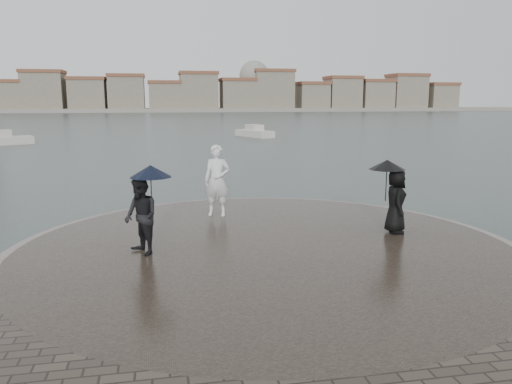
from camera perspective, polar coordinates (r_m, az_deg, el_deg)
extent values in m
plane|color=#2B3835|center=(9.15, 5.95, -14.43)|extent=(400.00, 400.00, 0.00)
cylinder|color=gray|center=(12.26, 1.17, -7.03)|extent=(12.50, 12.50, 0.32)
cylinder|color=#2D261E|center=(12.25, 1.17, -6.93)|extent=(11.90, 11.90, 0.36)
imported|color=white|center=(15.16, -4.48, 1.32)|extent=(0.90, 0.71, 2.17)
imported|color=black|center=(11.63, -13.01, -2.73)|extent=(1.01, 1.08, 1.77)
cylinder|color=black|center=(11.63, -11.86, -0.34)|extent=(0.02, 0.02, 0.90)
cone|color=black|center=(11.54, -11.96, 2.35)|extent=(0.97, 0.97, 0.28)
imported|color=black|center=(13.69, 15.69, -1.02)|extent=(0.75, 0.95, 1.70)
cylinder|color=black|center=(13.59, 14.65, 0.87)|extent=(0.02, 0.02, 0.90)
cone|color=black|center=(13.52, 14.76, 3.05)|extent=(0.96, 0.96, 0.26)
cube|color=gray|center=(170.98, -10.34, 9.21)|extent=(260.00, 20.00, 1.20)
cube|color=gray|center=(173.99, -26.61, 9.59)|extent=(10.00, 10.00, 9.00)
cube|color=brown|center=(174.08, -26.74, 11.23)|extent=(10.60, 10.60, 1.00)
cube|color=gray|center=(171.45, -23.05, 10.37)|extent=(12.00, 10.00, 12.00)
cube|color=brown|center=(171.66, -23.21, 12.53)|extent=(12.60, 10.60, 1.00)
cube|color=gray|center=(169.30, -18.65, 10.32)|extent=(11.00, 10.00, 10.00)
cube|color=brown|center=(169.43, -18.76, 12.17)|extent=(11.60, 10.60, 1.00)
cube|color=gray|center=(168.20, -14.54, 10.70)|extent=(11.00, 10.00, 11.00)
cube|color=brown|center=(168.37, -14.64, 12.74)|extent=(11.60, 10.60, 1.00)
cube|color=gray|center=(167.95, -10.37, 10.52)|extent=(10.00, 10.00, 9.00)
cube|color=brown|center=(168.04, -10.42, 12.22)|extent=(10.60, 10.60, 1.00)
cube|color=gray|center=(168.48, -6.57, 11.13)|extent=(12.00, 10.00, 12.00)
cube|color=brown|center=(168.69, -6.62, 13.34)|extent=(12.60, 10.60, 1.00)
cube|color=gray|center=(170.01, -2.11, 10.85)|extent=(11.00, 10.00, 10.00)
cube|color=brown|center=(170.13, -2.13, 12.70)|extent=(11.60, 10.60, 1.00)
cube|color=gray|center=(172.30, 1.91, 11.34)|extent=(13.00, 10.00, 13.00)
cube|color=brown|center=(172.55, 1.92, 13.66)|extent=(13.60, 10.60, 1.00)
cube|color=gray|center=(175.94, 6.43, 10.61)|extent=(10.00, 10.00, 9.00)
cube|color=brown|center=(176.03, 6.46, 12.24)|extent=(10.60, 10.60, 1.00)
cube|color=gray|center=(179.53, 9.85, 10.84)|extent=(11.00, 10.00, 11.00)
cube|color=brown|center=(179.69, 9.91, 12.75)|extent=(11.60, 10.60, 1.00)
cube|color=gray|center=(184.12, 13.39, 10.54)|extent=(11.00, 10.00, 10.00)
cube|color=brown|center=(184.23, 13.47, 12.25)|extent=(11.60, 10.60, 1.00)
cube|color=gray|center=(189.36, 16.78, 10.68)|extent=(12.00, 10.00, 12.00)
cube|color=brown|center=(189.55, 16.88, 12.64)|extent=(12.60, 10.60, 1.00)
cube|color=gray|center=(195.70, 20.18, 10.03)|extent=(10.00, 10.00, 9.00)
cube|color=brown|center=(195.78, 20.27, 11.49)|extent=(10.60, 10.60, 1.00)
sphere|color=gray|center=(173.20, -0.22, 13.16)|extent=(10.00, 10.00, 10.00)
cube|color=beige|center=(53.27, -0.19, 6.59)|extent=(3.48, 5.71, 0.90)
cube|color=beige|center=(53.23, -0.19, 7.24)|extent=(1.84, 2.30, 0.90)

